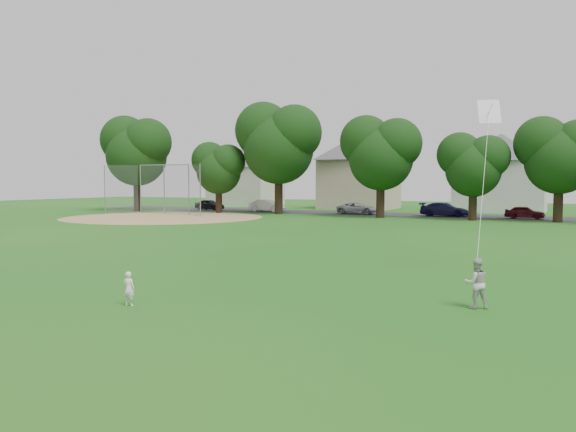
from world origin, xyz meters
The scene contains 10 objects.
ground centered at (0.00, 0.00, 0.00)m, with size 160.00×160.00×0.00m, color #145B16.
street centered at (0.00, 42.00, 0.01)m, with size 90.00×7.00×0.01m, color #2D2D30.
dirt_infield centered at (-26.00, 28.00, 0.01)m, with size 18.00×18.00×0.02m, color #9E7F51.
toddler centered at (-3.11, -0.93, 0.46)m, with size 0.33×0.22×0.91m, color white.
older_boy centered at (5.05, 2.95, 0.65)m, with size 0.63×0.49×1.31m, color beige.
kite centered at (4.78, 5.80, 3.32)m, with size 1.03×3.22×7.44m.
baseball_backstop centered at (-29.46, 31.77, 2.46)m, with size 11.24×2.56×4.92m.
tree_row centered at (0.53, 36.49, 6.52)m, with size 81.89×9.35×11.58m.
parked_cars centered at (5.00, 41.00, 0.62)m, with size 71.13×2.66×1.30m.
house_row centered at (1.81, 52.00, 5.10)m, with size 76.98×13.91×10.63m.
Camera 1 is at (7.28, -11.98, 3.27)m, focal length 35.00 mm.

